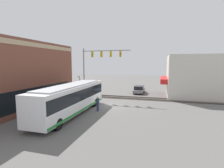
{
  "coord_description": "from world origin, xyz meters",
  "views": [
    {
      "loc": [
        -21.29,
        -6.45,
        5.54
      ],
      "look_at": [
        3.2,
        0.47,
        2.5
      ],
      "focal_mm": 28.0,
      "sensor_mm": 36.0,
      "label": 1
    }
  ],
  "objects_px": {
    "city_bus": "(72,98)",
    "crossing_signal": "(80,84)",
    "parked_car_grey": "(139,90)",
    "pedestrian_near_bus": "(98,104)"
  },
  "relations": [
    {
      "from": "parked_car_grey",
      "to": "pedestrian_near_bus",
      "type": "height_order",
      "value": "pedestrian_near_bus"
    },
    {
      "from": "crossing_signal",
      "to": "pedestrian_near_bus",
      "type": "relative_size",
      "value": 2.23
    },
    {
      "from": "crossing_signal",
      "to": "parked_car_grey",
      "type": "bearing_deg",
      "value": -48.72
    },
    {
      "from": "crossing_signal",
      "to": "pedestrian_near_bus",
      "type": "distance_m",
      "value": 8.35
    },
    {
      "from": "city_bus",
      "to": "pedestrian_near_bus",
      "type": "distance_m",
      "value": 3.15
    },
    {
      "from": "city_bus",
      "to": "crossing_signal",
      "type": "bearing_deg",
      "value": 20.55
    },
    {
      "from": "crossing_signal",
      "to": "pedestrian_near_bus",
      "type": "bearing_deg",
      "value": -139.42
    },
    {
      "from": "parked_car_grey",
      "to": "pedestrian_near_bus",
      "type": "bearing_deg",
      "value": 167.14
    },
    {
      "from": "city_bus",
      "to": "pedestrian_near_bus",
      "type": "height_order",
      "value": "city_bus"
    },
    {
      "from": "parked_car_grey",
      "to": "pedestrian_near_bus",
      "type": "relative_size",
      "value": 2.63
    }
  ]
}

